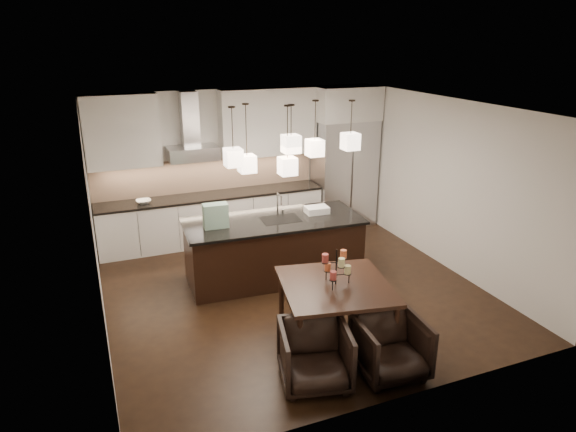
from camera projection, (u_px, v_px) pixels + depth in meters
name	position (u px, v px, depth m)	size (l,w,h in m)	color
floor	(293.00, 290.00, 7.95)	(5.50, 5.50, 0.02)	black
ceiling	(293.00, 106.00, 7.01)	(5.50, 5.50, 0.02)	white
wall_back	(238.00, 163.00, 9.89)	(5.50, 0.02, 2.80)	silver
wall_front	(400.00, 285.00, 5.07)	(5.50, 0.02, 2.80)	silver
wall_left	(93.00, 230.00, 6.51)	(0.02, 5.50, 2.80)	silver
wall_right	(448.00, 185.00, 8.45)	(0.02, 5.50, 2.80)	silver
refrigerator	(344.00, 173.00, 10.41)	(1.20, 0.72, 2.15)	#B7B7BA
fridge_panel	(346.00, 103.00, 9.94)	(1.26, 0.72, 0.65)	silver
lower_cabinets	(213.00, 219.00, 9.71)	(4.21, 0.62, 0.88)	silver
countertop	(212.00, 196.00, 9.55)	(4.21, 0.66, 0.04)	black
backsplash	(207.00, 174.00, 9.70)	(4.21, 0.02, 0.63)	tan
upper_cab_left	(122.00, 132.00, 8.73)	(1.25, 0.35, 1.25)	silver
upper_cab_right	(268.00, 122.00, 9.66)	(1.86, 0.35, 1.25)	silver
hood_canopy	(193.00, 153.00, 9.22)	(0.90, 0.52, 0.24)	#B7B7BA
hood_chimney	(190.00, 119.00, 9.11)	(0.30, 0.28, 0.96)	#B7B7BA
fruit_bowl	(144.00, 202.00, 9.05)	(0.26, 0.26, 0.06)	silver
island_body	(273.00, 250.00, 8.22)	(2.70, 1.08, 0.95)	black
island_top	(273.00, 221.00, 8.05)	(2.79, 1.17, 0.04)	black
faucet	(277.00, 204.00, 8.10)	(0.11, 0.26, 0.41)	silver
tote_bag	(216.00, 216.00, 7.67)	(0.37, 0.19, 0.37)	#1E664C
food_container	(317.00, 210.00, 8.32)	(0.37, 0.26, 0.11)	silver
dining_table	(335.00, 312.00, 6.53)	(1.33, 1.33, 0.80)	black
candelabra	(336.00, 267.00, 6.32)	(0.38, 0.38, 0.47)	black
candle_a	(348.00, 269.00, 6.36)	(0.08, 0.08, 0.11)	beige
candle_b	(328.00, 267.00, 6.44)	(0.08, 0.08, 0.11)	#DB653A
candle_c	(333.00, 275.00, 6.20)	(0.08, 0.08, 0.11)	#AC3C36
candle_d	(343.00, 254.00, 6.39)	(0.08, 0.08, 0.11)	#DB653A
candle_e	(325.00, 258.00, 6.27)	(0.08, 0.08, 0.11)	#AC3C36
candle_f	(342.00, 262.00, 6.15)	(0.08, 0.08, 0.11)	beige
armchair_left	(315.00, 355.00, 5.73)	(0.76, 0.78, 0.71)	black
armchair_right	(391.00, 347.00, 5.89)	(0.75, 0.77, 0.70)	black
pendant_a	(233.00, 157.00, 7.33)	(0.24, 0.24, 0.26)	beige
pendant_b	(247.00, 164.00, 7.70)	(0.24, 0.24, 0.26)	beige
pendant_c	(291.00, 144.00, 7.48)	(0.24, 0.24, 0.26)	beige
pendant_d	(315.00, 148.00, 8.02)	(0.24, 0.24, 0.26)	beige
pendant_e	(350.00, 141.00, 7.99)	(0.24, 0.24, 0.26)	beige
pendant_f	(287.00, 166.00, 7.53)	(0.24, 0.24, 0.26)	beige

